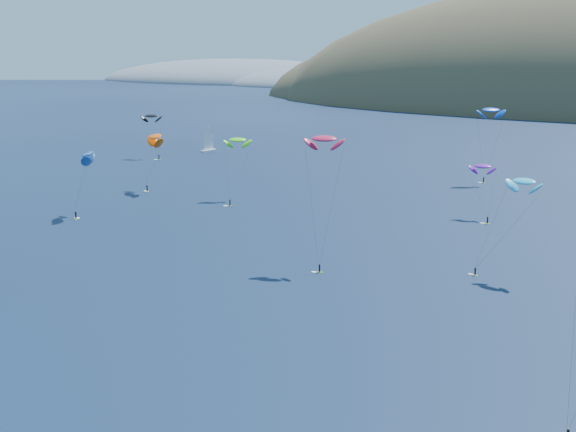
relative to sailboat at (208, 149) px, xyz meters
The scene contains 10 objects.
headland 642.18m from the sailboat, 122.10° to the left, with size 460.00×250.00×60.00m.
sailboat is the anchor object (origin of this frame).
kitesurfer_1 90.14m from the sailboat, 62.80° to the right, with size 11.56×10.04×19.18m.
kitesurfer_3 103.91m from the sailboat, 47.94° to the right, with size 9.92×15.63×18.84m.
kitesurfer_4 123.84m from the sailboat, ahead, with size 9.56×8.85×25.52m.
kitesurfer_5 196.74m from the sailboat, 35.11° to the right, with size 11.49×7.93×20.21m.
kitesurfer_6 151.48m from the sailboat, 25.21° to the right, with size 8.74×10.25×14.84m.
kitesurfer_9 177.66m from the sailboat, 45.16° to the right, with size 8.37×10.27×27.30m.
kitesurfer_10 126.44m from the sailboat, 66.79° to the right, with size 9.09×12.46×18.35m.
kitesurfer_12 30.34m from the sailboat, 108.66° to the right, with size 11.75×7.69×18.43m.
Camera 1 is at (96.62, -55.87, 43.25)m, focal length 50.00 mm.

